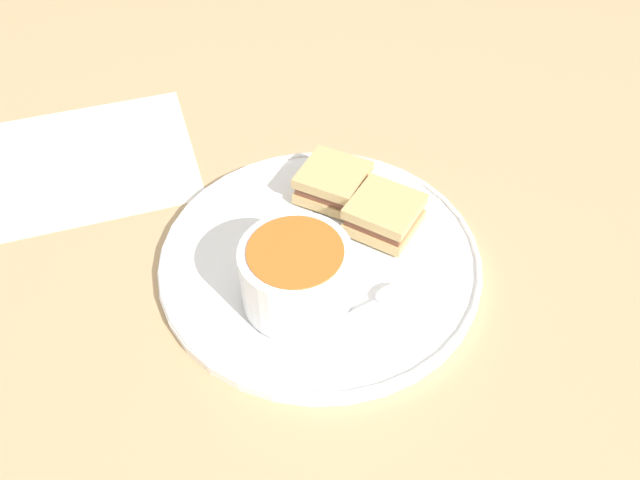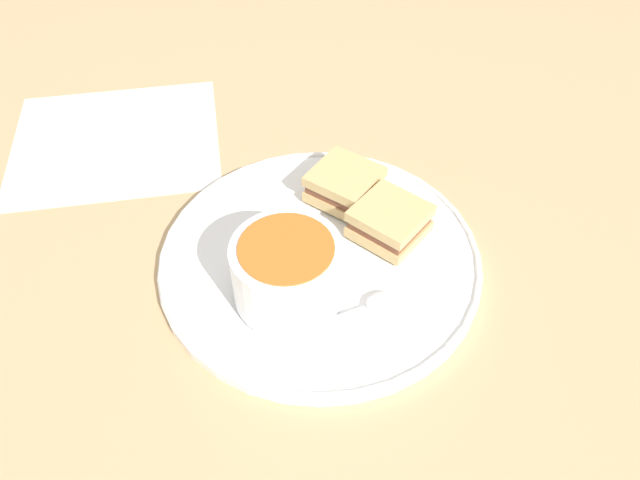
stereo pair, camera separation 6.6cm
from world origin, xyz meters
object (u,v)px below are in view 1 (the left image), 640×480
Objects in this scene: spoon at (385,297)px; sandwich_half_near at (384,214)px; soup_bowl at (296,275)px; sandwich_half_far at (333,182)px.

sandwich_half_near is (-0.10, 0.00, 0.01)m from spoon.
soup_bowl is 1.17× the size of sandwich_half_far.
spoon is 0.98× the size of sandwich_half_far.
sandwich_half_far reaches higher than spoon.
sandwich_half_near is at bearing 140.24° from soup_bowl.
soup_bowl reaches higher than sandwich_half_near.
soup_bowl is at bearing -11.01° from sandwich_half_far.
soup_bowl reaches higher than spoon.
soup_bowl is 0.16m from sandwich_half_far.
spoon is (-0.00, 0.09, -0.03)m from soup_bowl.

